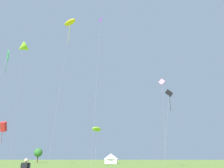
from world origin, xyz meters
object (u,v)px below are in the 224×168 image
(tree_distant_left, at_px, (38,153))
(kite_green_diamond, at_px, (7,58))
(kite_red_box, at_px, (3,127))
(kite_purple_diamond, at_px, (100,25))
(kite_lime_delta, at_px, (23,48))
(kite_black_diamond, at_px, (169,95))
(kite_yellow_parafoil, at_px, (70,23))
(festival_tent_right, at_px, (111,158))
(kite_pink_diamond, at_px, (162,84))
(kite_lime_parafoil, at_px, (97,129))

(tree_distant_left, bearing_deg, kite_green_diamond, -73.63)
(kite_red_box, relative_size, kite_purple_diamond, 0.25)
(kite_lime_delta, relative_size, kite_black_diamond, 2.12)
(kite_yellow_parafoil, relative_size, festival_tent_right, 7.88)
(kite_red_box, relative_size, kite_lime_delta, 0.28)
(kite_yellow_parafoil, bearing_deg, tree_distant_left, 117.15)
(kite_purple_diamond, height_order, kite_lime_delta, kite_purple_diamond)
(kite_lime_delta, relative_size, tree_distant_left, 6.29)
(kite_green_diamond, bearing_deg, kite_black_diamond, 37.45)
(kite_black_diamond, relative_size, festival_tent_right, 3.40)
(kite_red_box, bearing_deg, kite_pink_diamond, 15.83)
(kite_lime_parafoil, bearing_deg, tree_distant_left, 127.99)
(kite_pink_diamond, relative_size, festival_tent_right, 4.89)
(kite_purple_diamond, relative_size, kite_lime_delta, 1.14)
(kite_black_diamond, xyz_separation_m, kite_yellow_parafoil, (-23.57, 3.96, 21.41))
(kite_purple_diamond, distance_m, kite_yellow_parafoil, 8.09)
(kite_pink_diamond, bearing_deg, festival_tent_right, 135.50)
(kite_pink_diamond, distance_m, kite_purple_diamond, 23.30)
(kite_lime_delta, xyz_separation_m, kite_black_diamond, (38.22, -9.08, -17.15))
(kite_black_diamond, xyz_separation_m, tree_distant_left, (-43.25, 42.33, -10.77))
(kite_black_diamond, xyz_separation_m, kite_lime_parafoil, (-16.20, 7.69, -6.18))
(kite_purple_diamond, bearing_deg, kite_green_diamond, -111.84)
(kite_black_diamond, bearing_deg, kite_red_box, 176.79)
(festival_tent_right, bearing_deg, kite_red_box, -131.49)
(kite_green_diamond, bearing_deg, kite_red_box, 117.29)
(kite_lime_parafoil, bearing_deg, kite_lime_delta, 176.40)
(kite_pink_diamond, xyz_separation_m, festival_tent_right, (-14.89, 14.63, -19.39))
(kite_lime_parafoil, xyz_separation_m, festival_tent_right, (2.31, 19.50, -6.56))
(kite_pink_diamond, distance_m, kite_black_diamond, 14.25)
(kite_pink_diamond, height_order, kite_lime_delta, kite_lime_delta)
(kite_lime_delta, xyz_separation_m, kite_lime_parafoil, (22.02, -1.39, -23.33))
(kite_purple_diamond, distance_m, kite_lime_parafoil, 27.45)
(kite_black_diamond, bearing_deg, kite_yellow_parafoil, 170.46)
(kite_green_diamond, distance_m, kite_black_diamond, 31.69)
(kite_red_box, bearing_deg, kite_purple_diamond, 7.57)
(kite_black_diamond, bearing_deg, kite_pink_diamond, 85.46)
(tree_distant_left, bearing_deg, kite_purple_diamond, -53.57)
(kite_red_box, distance_m, tree_distant_left, 41.18)
(kite_yellow_parafoil, bearing_deg, kite_lime_parafoil, 26.88)
(kite_lime_delta, height_order, festival_tent_right, kite_lime_delta)
(kite_black_diamond, relative_size, kite_lime_parafoil, 1.76)
(kite_lime_parafoil, bearing_deg, kite_red_box, -164.14)
(kite_pink_diamond, relative_size, kite_lime_parafoil, 2.54)
(kite_green_diamond, xyz_separation_m, festival_tent_right, (11.27, 46.47, -12.69))
(kite_green_diamond, bearing_deg, tree_distant_left, 106.37)
(kite_pink_diamond, relative_size, kite_red_box, 2.42)
(kite_pink_diamond, bearing_deg, kite_yellow_parafoil, -160.71)
(kite_purple_diamond, bearing_deg, kite_lime_parafoil, 103.04)
(kite_lime_delta, height_order, kite_yellow_parafoil, kite_yellow_parafoil)
(kite_green_diamond, relative_size, kite_black_diamond, 0.99)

